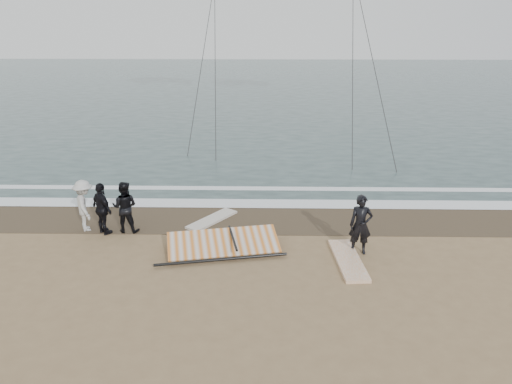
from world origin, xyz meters
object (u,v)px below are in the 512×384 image
at_px(man_main, 361,225).
at_px(board_white, 348,260).
at_px(board_cream, 212,220).
at_px(sail_rig, 222,243).

distance_m(man_main, board_white, 1.16).
bearing_deg(board_cream, man_main, 10.12).
bearing_deg(sail_rig, board_cream, 103.98).
bearing_deg(board_cream, sail_rig, -40.15).
relative_size(man_main, sail_rig, 0.48).
distance_m(board_cream, sail_rig, 2.23).
xyz_separation_m(man_main, sail_rig, (-4.30, 0.17, -0.76)).
height_order(board_white, sail_rig, sail_rig).
height_order(board_cream, sail_rig, sail_rig).
height_order(man_main, board_cream, man_main).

